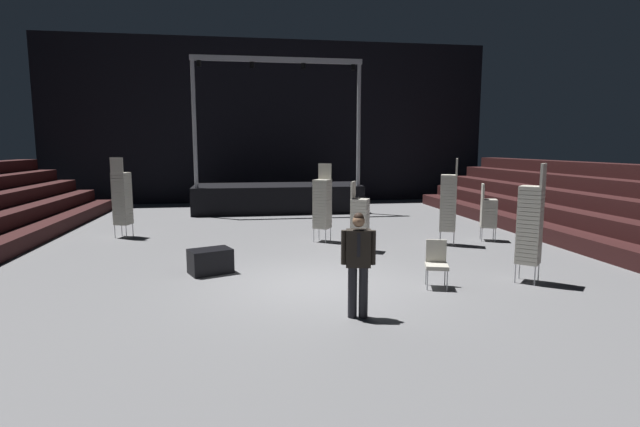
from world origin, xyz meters
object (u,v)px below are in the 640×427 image
object	(u,v)px
chair_stack_mid_right	(449,202)
chair_stack_rear_left	(360,216)
loose_chair_near_man	(436,261)
chair_stack_front_left	(322,203)
equipment_road_case	(210,261)
man_with_tie	(358,259)
chair_stack_front_right	(530,224)
chair_stack_mid_centre	(488,212)
stage_riser	(278,195)
chair_stack_mid_left	(122,198)

from	to	relation	value
chair_stack_mid_right	chair_stack_rear_left	bearing A→B (deg)	124.36
chair_stack_mid_right	loose_chair_near_man	distance (m)	4.47
chair_stack_mid_right	chair_stack_front_left	bearing A→B (deg)	99.04
chair_stack_rear_left	equipment_road_case	size ratio (longest dim) A/B	2.09
man_with_tie	chair_stack_front_right	xyz separation A→B (m)	(3.97, 1.50, 0.24)
loose_chair_near_man	chair_stack_mid_centre	bearing A→B (deg)	-111.45
chair_stack_mid_centre	equipment_road_case	xyz separation A→B (m)	(-7.97, -2.57, -0.59)
stage_riser	equipment_road_case	bearing A→B (deg)	-102.10
chair_stack_mid_left	chair_stack_rear_left	xyz separation A→B (m)	(6.79, -3.06, -0.29)
man_with_tie	chair_stack_mid_left	distance (m)	9.80
chair_stack_rear_left	loose_chair_near_man	size ratio (longest dim) A/B	1.99
chair_stack_mid_centre	loose_chair_near_man	distance (m)	5.54
stage_riser	man_with_tie	distance (m)	13.52
man_with_tie	chair_stack_front_right	world-z (taller)	chair_stack_front_right
man_with_tie	chair_stack_front_right	bearing A→B (deg)	-148.21
chair_stack_front_left	chair_stack_mid_centre	world-z (taller)	chair_stack_front_left
equipment_road_case	loose_chair_near_man	world-z (taller)	loose_chair_near_man
chair_stack_mid_left	chair_stack_mid_right	xyz separation A→B (m)	(9.49, -2.64, 0.00)
chair_stack_mid_centre	stage_riser	bearing A→B (deg)	-122.48
stage_riser	chair_stack_mid_right	xyz separation A→B (m)	(4.33, -8.09, 0.56)
man_with_tie	chair_stack_mid_centre	xyz separation A→B (m)	(5.37, 5.82, -0.14)
chair_stack_mid_right	loose_chair_near_man	size ratio (longest dim) A/B	2.62
chair_stack_mid_centre	equipment_road_case	size ratio (longest dim) A/B	1.90
stage_riser	chair_stack_front_right	xyz separation A→B (m)	(4.38, -12.01, 0.56)
chair_stack_mid_left	equipment_road_case	size ratio (longest dim) A/B	2.75
loose_chair_near_man	chair_stack_rear_left	bearing A→B (deg)	-61.64
chair_stack_mid_left	chair_stack_mid_centre	world-z (taller)	chair_stack_mid_left
chair_stack_mid_left	chair_stack_front_left	bearing A→B (deg)	3.11
chair_stack_front_right	chair_stack_mid_left	xyz separation A→B (m)	(-9.54, 6.57, 0.00)
chair_stack_mid_right	equipment_road_case	bearing A→B (deg)	133.89
stage_riser	chair_stack_mid_right	bearing A→B (deg)	-61.85
chair_stack_mid_centre	chair_stack_rear_left	world-z (taller)	chair_stack_rear_left
man_with_tie	chair_stack_mid_left	xyz separation A→B (m)	(-5.56, 8.06, 0.24)
man_with_tie	chair_stack_front_left	world-z (taller)	chair_stack_front_left
chair_stack_mid_right	chair_stack_front_right	bearing A→B (deg)	-153.73
chair_stack_mid_centre	chair_stack_rear_left	distance (m)	4.23
stage_riser	chair_stack_mid_centre	bearing A→B (deg)	-53.08
chair_stack_mid_left	chair_stack_rear_left	world-z (taller)	chair_stack_mid_left
stage_riser	chair_stack_front_left	bearing A→B (deg)	-83.15
chair_stack_mid_left	chair_stack_mid_right	bearing A→B (deg)	2.57
stage_riser	chair_stack_mid_left	distance (m)	7.52
stage_riser	man_with_tie	size ratio (longest dim) A/B	4.07
chair_stack_front_left	chair_stack_mid_centre	xyz separation A→B (m)	(4.93, -0.63, -0.29)
chair_stack_mid_left	loose_chair_near_man	size ratio (longest dim) A/B	2.62
stage_riser	loose_chair_near_man	xyz separation A→B (m)	(2.37, -12.04, -0.14)
loose_chair_near_man	chair_stack_mid_right	bearing A→B (deg)	-99.79
stage_riser	equipment_road_case	world-z (taller)	stage_riser
chair_stack_mid_right	chair_stack_mid_centre	bearing A→B (deg)	-48.96
chair_stack_front_left	chair_stack_mid_left	world-z (taller)	chair_stack_mid_left
chair_stack_mid_left	chair_stack_mid_right	size ratio (longest dim) A/B	1.00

